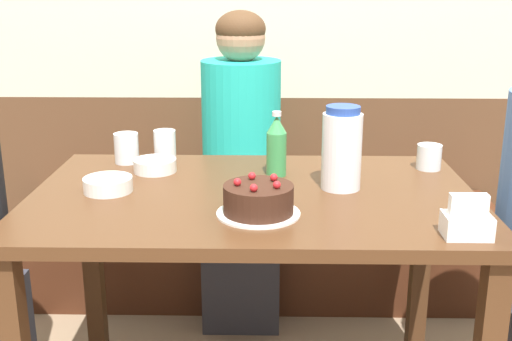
{
  "coord_description": "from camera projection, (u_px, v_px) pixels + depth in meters",
  "views": [
    {
      "loc": [
        0.04,
        -1.73,
        1.34
      ],
      "look_at": [
        0.01,
        0.05,
        0.81
      ],
      "focal_mm": 45.0,
      "sensor_mm": 36.0,
      "label": 1
    }
  ],
  "objects": [
    {
      "name": "back_wall",
      "position": [
        259.0,
        2.0,
        2.69
      ],
      "size": [
        4.8,
        0.04,
        2.5
      ],
      "color": "brown",
      "rests_on": "ground_plane"
    },
    {
      "name": "bench_seat",
      "position": [
        258.0,
        250.0,
        2.78
      ],
      "size": [
        1.99,
        0.38,
        0.43
      ],
      "color": "#472314",
      "rests_on": "ground_plane"
    },
    {
      "name": "dining_table",
      "position": [
        253.0,
        226.0,
        1.86
      ],
      "size": [
        1.26,
        0.8,
        0.76
      ],
      "color": "#4C2D19",
      "rests_on": "ground_plane"
    },
    {
      "name": "birthday_cake",
      "position": [
        258.0,
        200.0,
        1.64
      ],
      "size": [
        0.22,
        0.22,
        0.1
      ],
      "color": "white",
      "rests_on": "dining_table"
    },
    {
      "name": "water_pitcher",
      "position": [
        342.0,
        149.0,
        1.83
      ],
      "size": [
        0.11,
        0.11,
        0.24
      ],
      "color": "white",
      "rests_on": "dining_table"
    },
    {
      "name": "soju_bottle",
      "position": [
        276.0,
        145.0,
        1.96
      ],
      "size": [
        0.06,
        0.06,
        0.2
      ],
      "color": "#388E4C",
      "rests_on": "dining_table"
    },
    {
      "name": "napkin_holder",
      "position": [
        467.0,
        221.0,
        1.5
      ],
      "size": [
        0.11,
        0.08,
        0.11
      ],
      "color": "white",
      "rests_on": "dining_table"
    },
    {
      "name": "bowl_soup_white",
      "position": [
        108.0,
        185.0,
        1.83
      ],
      "size": [
        0.14,
        0.14,
        0.04
      ],
      "color": "white",
      "rests_on": "dining_table"
    },
    {
      "name": "bowl_rice_small",
      "position": [
        155.0,
        165.0,
        2.02
      ],
      "size": [
        0.13,
        0.13,
        0.04
      ],
      "color": "white",
      "rests_on": "dining_table"
    },
    {
      "name": "glass_water_tall",
      "position": [
        126.0,
        148.0,
        2.11
      ],
      "size": [
        0.08,
        0.08,
        0.1
      ],
      "color": "silver",
      "rests_on": "dining_table"
    },
    {
      "name": "glass_tumbler_short",
      "position": [
        429.0,
        157.0,
        2.04
      ],
      "size": [
        0.08,
        0.08,
        0.08
      ],
      "color": "silver",
      "rests_on": "dining_table"
    },
    {
      "name": "glass_shot_small",
      "position": [
        165.0,
        145.0,
        2.14
      ],
      "size": [
        0.07,
        0.07,
        0.1
      ],
      "color": "silver",
      "rests_on": "dining_table"
    },
    {
      "name": "person_pale_blue_shirt",
      "position": [
        242.0,
        183.0,
        2.51
      ],
      "size": [
        0.3,
        0.34,
        1.23
      ],
      "rotation": [
        0.0,
        0.0,
        -1.57
      ],
      "color": "#33333D",
      "rests_on": "ground_plane"
    }
  ]
}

